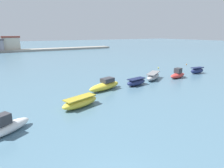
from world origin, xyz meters
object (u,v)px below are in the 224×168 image
at_px(moored_boat_7, 178,74).
at_px(moored_boat_2, 6,127).
at_px(moored_boat_4, 105,85).
at_px(moored_boat_5, 136,82).
at_px(mooring_buoy_0, 186,64).
at_px(mooring_buoy_2, 158,68).
at_px(moored_boat_6, 153,76).
at_px(moored_boat_8, 197,71).
at_px(moored_boat_3, 80,102).

bearing_deg(moored_boat_7, moored_boat_2, -176.10).
height_order(moored_boat_4, moored_boat_5, moored_boat_4).
bearing_deg(mooring_buoy_0, moored_boat_2, -159.92).
height_order(moored_boat_4, mooring_buoy_0, moored_boat_4).
xyz_separation_m(moored_boat_5, mooring_buoy_2, (12.85, 8.54, -0.39)).
bearing_deg(moored_boat_4, moored_boat_6, -9.26).
bearing_deg(moored_boat_7, mooring_buoy_0, 23.73).
xyz_separation_m(mooring_buoy_0, mooring_buoy_2, (-9.61, -0.03, 0.00)).
relative_size(moored_boat_4, mooring_buoy_2, 20.41).
bearing_deg(moored_boat_7, mooring_buoy_2, 58.52).
distance_m(moored_boat_5, mooring_buoy_0, 24.04).
bearing_deg(moored_boat_2, mooring_buoy_0, -10.11).
bearing_deg(moored_boat_7, moored_boat_8, -3.58).
distance_m(moored_boat_6, mooring_buoy_0, 18.97).
height_order(moored_boat_2, moored_boat_5, moored_boat_2).
xyz_separation_m(moored_boat_2, mooring_buoy_0, (40.05, 14.64, -0.48)).
distance_m(moored_boat_5, mooring_buoy_2, 15.43).
bearing_deg(moored_boat_3, moored_boat_6, 2.58).
height_order(moored_boat_4, moored_boat_7, moored_boat_7).
distance_m(moored_boat_3, moored_boat_7, 20.29).
height_order(moored_boat_3, moored_boat_7, moored_boat_7).
distance_m(moored_boat_2, moored_boat_7, 27.69).
height_order(mooring_buoy_0, mooring_buoy_2, mooring_buoy_2).
bearing_deg(mooring_buoy_2, moored_boat_2, -154.37).
bearing_deg(moored_boat_4, mooring_buoy_2, 8.52).
relative_size(moored_boat_2, moored_boat_4, 0.69).
height_order(moored_boat_4, mooring_buoy_2, moored_boat_4).
distance_m(moored_boat_3, moored_boat_8, 26.58).
bearing_deg(moored_boat_4, moored_boat_7, -16.73).
bearing_deg(mooring_buoy_2, moored_boat_8, -70.01).
bearing_deg(moored_boat_8, moored_boat_7, -170.43).
height_order(moored_boat_3, moored_boat_5, moored_boat_3).
height_order(moored_boat_5, mooring_buoy_2, moored_boat_5).
xyz_separation_m(moored_boat_4, mooring_buoy_0, (27.67, 8.16, -0.49)).
distance_m(moored_boat_7, moored_boat_8, 6.32).
bearing_deg(moored_boat_8, moored_boat_2, -164.34).
xyz_separation_m(moored_boat_2, moored_boat_3, (7.08, 2.31, -0.09)).
height_order(moored_boat_5, moored_boat_6, moored_boat_6).
bearing_deg(moored_boat_5, moored_boat_7, -9.01).
relative_size(moored_boat_5, moored_boat_8, 1.17).
distance_m(moored_boat_8, mooring_buoy_0, 10.35).
bearing_deg(moored_boat_6, moored_boat_7, -49.43).
bearing_deg(moored_boat_6, moored_boat_8, -36.55).
distance_m(moored_boat_2, mooring_buoy_2, 33.77).
xyz_separation_m(moored_boat_5, moored_boat_7, (9.39, 0.15, 0.09)).
bearing_deg(moored_boat_5, moored_boat_3, -170.23).
distance_m(moored_boat_3, moored_boat_5, 11.16).
bearing_deg(moored_boat_3, mooring_buoy_0, 4.00).
distance_m(moored_boat_3, mooring_buoy_2, 26.41).
height_order(moored_boat_2, moored_boat_3, moored_boat_2).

